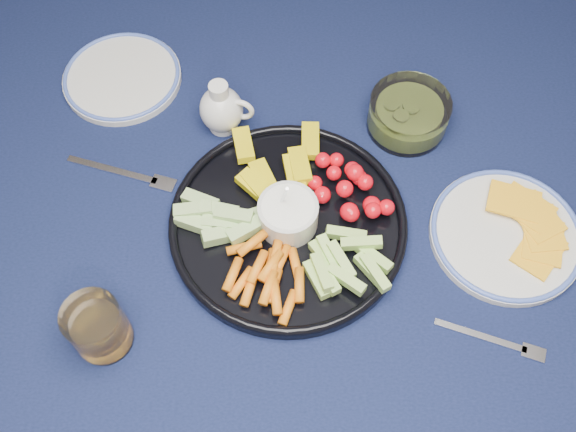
{
  "coord_description": "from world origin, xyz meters",
  "views": [
    {
      "loc": [
        0.07,
        -0.55,
        1.63
      ],
      "look_at": [
        0.06,
        -0.07,
        0.78
      ],
      "focal_mm": 40.0,
      "sensor_mm": 36.0,
      "label": 1
    }
  ],
  "objects_px": {
    "juice_tumbler": "(99,329)",
    "creamer_pitcher": "(222,109)",
    "cheese_plate": "(507,233)",
    "dining_table": "(251,218)",
    "side_plate_extra": "(122,77)",
    "crudite_platter": "(286,221)",
    "pickle_bowl": "(408,115)"
  },
  "relations": [
    {
      "from": "crudite_platter",
      "to": "pickle_bowl",
      "type": "xyz_separation_m",
      "value": [
        0.2,
        0.2,
        0.01
      ]
    },
    {
      "from": "cheese_plate",
      "to": "juice_tumbler",
      "type": "height_order",
      "value": "juice_tumbler"
    },
    {
      "from": "creamer_pitcher",
      "to": "juice_tumbler",
      "type": "distance_m",
      "value": 0.41
    },
    {
      "from": "creamer_pitcher",
      "to": "pickle_bowl",
      "type": "distance_m",
      "value": 0.31
    },
    {
      "from": "crudite_platter",
      "to": "creamer_pitcher",
      "type": "bearing_deg",
      "value": 118.47
    },
    {
      "from": "dining_table",
      "to": "side_plate_extra",
      "type": "xyz_separation_m",
      "value": [
        -0.24,
        0.23,
        0.1
      ]
    },
    {
      "from": "crudite_platter",
      "to": "cheese_plate",
      "type": "relative_size",
      "value": 1.57
    },
    {
      "from": "dining_table",
      "to": "cheese_plate",
      "type": "height_order",
      "value": "cheese_plate"
    },
    {
      "from": "dining_table",
      "to": "side_plate_extra",
      "type": "distance_m",
      "value": 0.35
    },
    {
      "from": "side_plate_extra",
      "to": "dining_table",
      "type": "bearing_deg",
      "value": -44.78
    },
    {
      "from": "dining_table",
      "to": "creamer_pitcher",
      "type": "relative_size",
      "value": 16.33
    },
    {
      "from": "side_plate_extra",
      "to": "juice_tumbler",
      "type": "bearing_deg",
      "value": -85.16
    },
    {
      "from": "juice_tumbler",
      "to": "creamer_pitcher",
      "type": "bearing_deg",
      "value": 68.97
    },
    {
      "from": "creamer_pitcher",
      "to": "pickle_bowl",
      "type": "relative_size",
      "value": 0.75
    },
    {
      "from": "creamer_pitcher",
      "to": "cheese_plate",
      "type": "bearing_deg",
      "value": -25.58
    },
    {
      "from": "creamer_pitcher",
      "to": "cheese_plate",
      "type": "relative_size",
      "value": 0.43
    },
    {
      "from": "crudite_platter",
      "to": "pickle_bowl",
      "type": "relative_size",
      "value": 2.73
    },
    {
      "from": "crudite_platter",
      "to": "juice_tumbler",
      "type": "bearing_deg",
      "value": -144.49
    },
    {
      "from": "dining_table",
      "to": "cheese_plate",
      "type": "xyz_separation_m",
      "value": [
        0.4,
        -0.08,
        0.1
      ]
    },
    {
      "from": "cheese_plate",
      "to": "juice_tumbler",
      "type": "xyz_separation_m",
      "value": [
        -0.6,
        -0.17,
        0.03
      ]
    },
    {
      "from": "creamer_pitcher",
      "to": "juice_tumbler",
      "type": "relative_size",
      "value": 1.07
    },
    {
      "from": "pickle_bowl",
      "to": "side_plate_extra",
      "type": "relative_size",
      "value": 0.64
    },
    {
      "from": "crudite_platter",
      "to": "side_plate_extra",
      "type": "relative_size",
      "value": 1.76
    },
    {
      "from": "dining_table",
      "to": "juice_tumbler",
      "type": "relative_size",
      "value": 17.54
    },
    {
      "from": "crudite_platter",
      "to": "dining_table",
      "type": "bearing_deg",
      "value": 132.64
    },
    {
      "from": "crudite_platter",
      "to": "pickle_bowl",
      "type": "distance_m",
      "value": 0.29
    },
    {
      "from": "crudite_platter",
      "to": "creamer_pitcher",
      "type": "relative_size",
      "value": 3.63
    },
    {
      "from": "pickle_bowl",
      "to": "juice_tumbler",
      "type": "xyz_separation_m",
      "value": [
        -0.46,
        -0.39,
        0.01
      ]
    },
    {
      "from": "cheese_plate",
      "to": "side_plate_extra",
      "type": "relative_size",
      "value": 1.12
    },
    {
      "from": "pickle_bowl",
      "to": "juice_tumbler",
      "type": "distance_m",
      "value": 0.6
    },
    {
      "from": "creamer_pitcher",
      "to": "side_plate_extra",
      "type": "bearing_deg",
      "value": 152.0
    },
    {
      "from": "dining_table",
      "to": "cheese_plate",
      "type": "distance_m",
      "value": 0.42
    }
  ]
}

